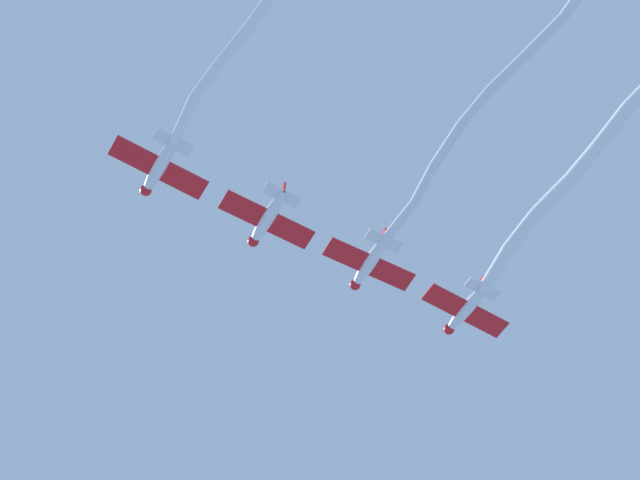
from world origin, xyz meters
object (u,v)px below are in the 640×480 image
Objects in this scene: airplane_lead at (466,309)px; airplane_slot at (159,167)px; airplane_left_wing at (369,263)px; airplane_right_wing at (267,219)px.

airplane_lead is 23.83m from airplane_slot.
airplane_slot is at bearing 87.08° from airplane_lead.
airplane_left_wing is at bearing 87.07° from airplane_lead.
airplane_lead is at bearing -89.28° from airplane_left_wing.
airplane_right_wing is at bearing 87.08° from airplane_lead.
airplane_lead is 1.00× the size of airplane_left_wing.
airplane_slot is at bearing 90.72° from airplane_left_wing.
airplane_lead is at bearing -92.64° from airplane_slot.
airplane_slot reaches higher than airplane_lead.
airplane_left_wing reaches higher than airplane_right_wing.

